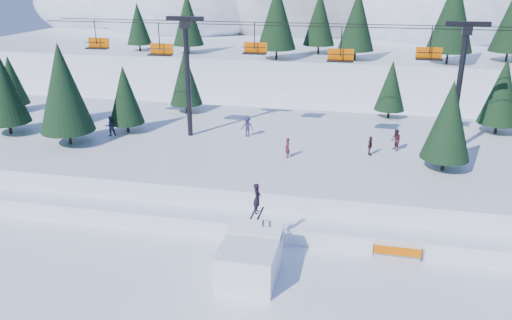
% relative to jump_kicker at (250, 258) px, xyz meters
% --- Properties ---
extents(ground, '(160.00, 160.00, 0.00)m').
position_rel_jump_kicker_xyz_m(ground, '(-0.30, -1.16, -1.18)').
color(ground, white).
rests_on(ground, ground).
extents(mid_shelf, '(70.00, 22.00, 2.50)m').
position_rel_jump_kicker_xyz_m(mid_shelf, '(-0.30, 16.84, 0.07)').
color(mid_shelf, white).
rests_on(mid_shelf, ground).
extents(berm, '(70.00, 6.00, 1.10)m').
position_rel_jump_kicker_xyz_m(berm, '(-0.30, 6.84, -0.63)').
color(berm, white).
rests_on(berm, ground).
extents(mountain_ridge, '(119.00, 60.87, 26.46)m').
position_rel_jump_kicker_xyz_m(mountain_ridge, '(-5.37, 72.19, 8.46)').
color(mountain_ridge, white).
rests_on(mountain_ridge, ground).
extents(jump_kicker, '(3.12, 4.35, 5.09)m').
position_rel_jump_kicker_xyz_m(jump_kicker, '(0.00, 0.00, 0.00)').
color(jump_kicker, white).
rests_on(jump_kicker, ground).
extents(chairlift, '(46.00, 3.21, 10.28)m').
position_rel_jump_kicker_xyz_m(chairlift, '(1.14, 16.88, 8.14)').
color(chairlift, black).
rests_on(chairlift, mid_shelf).
extents(conifer_stand, '(62.61, 18.01, 8.53)m').
position_rel_jump_kicker_xyz_m(conifer_stand, '(2.44, 16.85, 5.50)').
color(conifer_stand, black).
rests_on(conifer_stand, mid_shelf).
extents(distant_skiers, '(29.31, 8.77, 1.81)m').
position_rel_jump_kicker_xyz_m(distant_skiers, '(-0.94, 16.72, 2.19)').
color(distant_skiers, '#371E1B').
rests_on(distant_skiers, mid_shelf).
extents(banner_near, '(2.86, 0.07, 0.90)m').
position_rel_jump_kicker_xyz_m(banner_near, '(8.21, 3.58, -0.64)').
color(banner_near, black).
rests_on(banner_near, ground).
extents(banner_far, '(2.62, 1.19, 0.90)m').
position_rel_jump_kicker_xyz_m(banner_far, '(10.66, 4.82, -0.64)').
color(banner_far, black).
rests_on(banner_far, ground).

